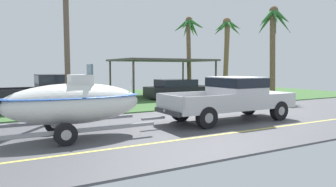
% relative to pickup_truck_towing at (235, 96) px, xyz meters
% --- Properties ---
extents(ground, '(36.00, 22.00, 0.11)m').
position_rel_pickup_truck_towing_xyz_m(ground, '(0.21, 8.26, -1.03)').
color(ground, '#4C4C51').
extents(pickup_truck_towing, '(5.89, 2.09, 1.81)m').
position_rel_pickup_truck_towing_xyz_m(pickup_truck_towing, '(0.00, 0.00, 0.00)').
color(pickup_truck_towing, silver).
rests_on(pickup_truck_towing, ground).
extents(boat_on_trailer, '(5.64, 2.16, 2.30)m').
position_rel_pickup_truck_towing_xyz_m(boat_on_trailer, '(-6.60, -0.00, 0.06)').
color(boat_on_trailer, gray).
rests_on(boat_on_trailer, ground).
extents(parked_pickup_background, '(6.03, 2.13, 1.85)m').
position_rel_pickup_truck_towing_xyz_m(parked_pickup_background, '(-6.11, 6.82, 0.02)').
color(parked_pickup_background, black).
rests_on(parked_pickup_background, ground).
extents(parked_sedan_near, '(4.73, 1.89, 1.38)m').
position_rel_pickup_truck_towing_xyz_m(parked_sedan_near, '(2.49, 8.80, -0.34)').
color(parked_sedan_near, black).
rests_on(parked_sedan_near, ground).
extents(carport_awning, '(7.23, 5.22, 2.84)m').
position_rel_pickup_truck_towing_xyz_m(carport_awning, '(2.48, 11.19, 1.70)').
color(carport_awning, '#4C4238').
rests_on(carport_awning, ground).
extents(palm_tree_near_left, '(2.84, 3.48, 6.65)m').
position_rel_pickup_truck_towing_xyz_m(palm_tree_near_left, '(6.19, 13.12, 4.13)').
color(palm_tree_near_left, brown).
rests_on(palm_tree_near_left, ground).
extents(palm_tree_near_right, '(3.05, 2.88, 6.44)m').
position_rel_pickup_truck_towing_xyz_m(palm_tree_near_right, '(8.19, 5.49, 3.78)').
color(palm_tree_near_right, brown).
rests_on(palm_tree_near_right, ground).
extents(palm_tree_mid, '(2.86, 3.16, 6.57)m').
position_rel_pickup_truck_towing_xyz_m(palm_tree_mid, '(9.10, 11.53, 3.81)').
color(palm_tree_mid, brown).
rests_on(palm_tree_mid, ground).
extents(utility_pole, '(0.24, 1.80, 7.67)m').
position_rel_pickup_truck_towing_xyz_m(utility_pole, '(-5.92, 4.28, 2.97)').
color(utility_pole, brown).
rests_on(utility_pole, ground).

